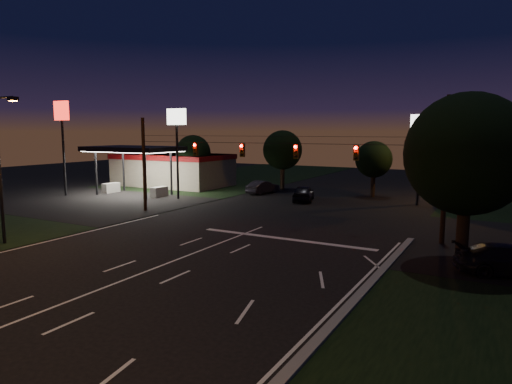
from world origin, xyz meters
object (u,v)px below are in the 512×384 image
Objects in this scene: car_oncoming_a at (303,193)px; car_cross at (511,260)px; utility_pole_right at (441,244)px; car_oncoming_b at (263,187)px; tree_right_near at (468,156)px.

car_cross is (17.96, -16.88, -0.05)m from car_oncoming_a.
car_oncoming_b is at bearing 144.06° from utility_pole_right.
car_oncoming_a reaches higher than car_cross.
utility_pole_right reaches higher than car_cross.
car_oncoming_a is (-15.79, 16.71, -4.88)m from tree_right_near.
car_cross is at bearing -4.35° from tree_right_near.
car_cross is (24.06, -19.76, 0.03)m from car_oncoming_b.
car_oncoming_b is (-6.10, 2.88, -0.08)m from car_oncoming_a.
tree_right_near is 5.39m from car_cross.
car_cross is (2.17, -0.17, -4.93)m from tree_right_near.
car_oncoming_a is (-14.26, 11.88, 0.79)m from utility_pole_right.
car_oncoming_b is at bearing 31.67° from car_cross.
tree_right_near reaches higher than car_oncoming_a.
car_oncoming_a is 0.91× the size of car_cross.
utility_pole_right is at bearing 107.53° from tree_right_near.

